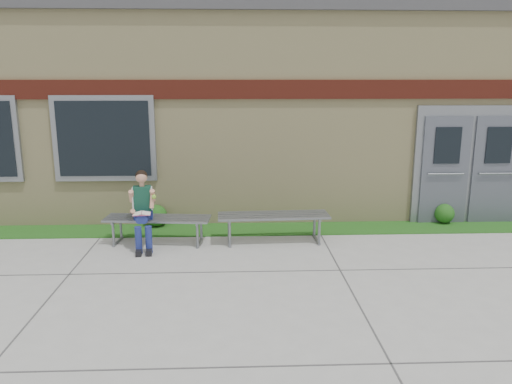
{
  "coord_description": "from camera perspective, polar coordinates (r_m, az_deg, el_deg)",
  "views": [
    {
      "loc": [
        -0.54,
        -6.44,
        2.81
      ],
      "look_at": [
        -0.21,
        1.7,
        0.94
      ],
      "focal_mm": 35.0,
      "sensor_mm": 36.0,
      "label": 1
    }
  ],
  "objects": [
    {
      "name": "bench_right",
      "position": [
        8.68,
        2.0,
        -3.3
      ],
      "size": [
        1.94,
        0.61,
        0.5
      ],
      "rotation": [
        0.0,
        0.0,
        0.04
      ],
      "color": "slate",
      "rests_on": "ground"
    },
    {
      "name": "grass_strip",
      "position": [
        9.48,
        1.07,
        -4.26
      ],
      "size": [
        16.0,
        0.8,
        0.02
      ],
      "primitive_type": "cube",
      "color": "#224512",
      "rests_on": "ground"
    },
    {
      "name": "shrub_east",
      "position": [
        10.47,
        20.73,
        -2.3
      ],
      "size": [
        0.38,
        0.38,
        0.38
      ],
      "primitive_type": "sphere",
      "color": "#224512",
      "rests_on": "grass_strip"
    },
    {
      "name": "bench_left",
      "position": [
        8.77,
        -11.17,
        -3.53
      ],
      "size": [
        1.84,
        0.67,
        0.47
      ],
      "rotation": [
        0.0,
        0.0,
        -0.09
      ],
      "color": "slate",
      "rests_on": "ground"
    },
    {
      "name": "ground",
      "position": [
        7.05,
        2.32,
        -10.58
      ],
      "size": [
        80.0,
        80.0,
        0.0
      ],
      "primitive_type": "plane",
      "color": "#9E9E99",
      "rests_on": "ground"
    },
    {
      "name": "school_building",
      "position": [
        12.46,
        0.18,
        9.66
      ],
      "size": [
        16.2,
        6.22,
        4.2
      ],
      "color": "beige",
      "rests_on": "ground"
    },
    {
      "name": "girl",
      "position": [
        8.54,
        -12.83,
        -1.75
      ],
      "size": [
        0.48,
        0.77,
        1.31
      ],
      "rotation": [
        0.0,
        0.0,
        0.11
      ],
      "color": "navy",
      "rests_on": "ground"
    },
    {
      "name": "shrub_mid",
      "position": [
        9.77,
        -11.34,
        -2.66
      ],
      "size": [
        0.42,
        0.42,
        0.42
      ],
      "primitive_type": "sphere",
      "color": "#224512",
      "rests_on": "grass_strip"
    }
  ]
}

